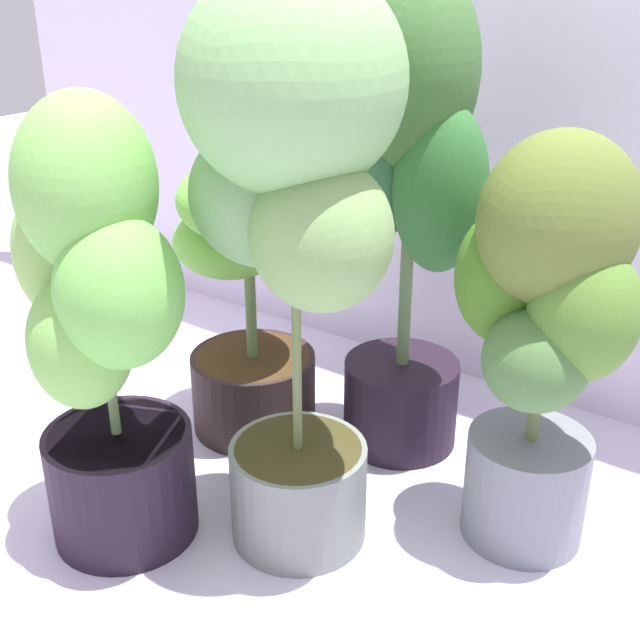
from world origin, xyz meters
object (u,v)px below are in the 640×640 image
potted_plant_back_left (245,285)px  potted_plant_back_right (543,323)px  potted_plant_center (292,201)px  potted_plant_back_center (409,193)px  potted_plant_front_left (100,319)px

potted_plant_back_left → potted_plant_back_right: 0.67m
potted_plant_center → potted_plant_back_right: potted_plant_center is taller
potted_plant_back_right → potted_plant_back_center: bearing=156.6°
potted_plant_back_left → potted_plant_front_left: potted_plant_front_left is taller
potted_plant_front_left → potted_plant_back_center: (0.26, 0.57, 0.13)m
potted_plant_center → potted_plant_front_left: bearing=-145.5°
potted_plant_front_left → potted_plant_back_center: 0.64m
potted_plant_back_left → potted_plant_back_right: size_ratio=0.82×
potted_plant_center → potted_plant_back_left: (-0.32, 0.25, -0.30)m
potted_plant_center → potted_plant_back_right: 0.46m
potted_plant_back_right → potted_plant_center: bearing=-145.1°
potted_plant_back_right → potted_plant_back_center: 0.40m
potted_plant_front_left → potted_plant_back_right: bearing=34.7°
potted_plant_center → potted_plant_back_left: 0.51m
potted_plant_center → potted_plant_back_left: potted_plant_center is taller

